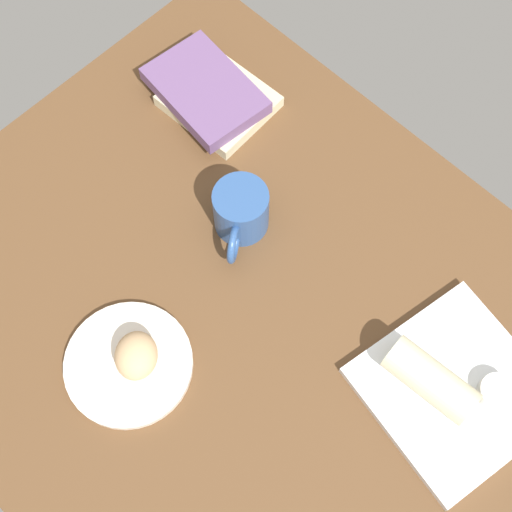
{
  "coord_description": "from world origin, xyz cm",
  "views": [
    {
      "loc": [
        -27.63,
        25.22,
        113.69
      ],
      "look_at": [
        4.68,
        -7.71,
        7.0
      ],
      "focal_mm": 51.1,
      "sensor_mm": 36.0,
      "label": 1
    }
  ],
  "objects_px": {
    "scone_pastry": "(136,356)",
    "square_plate": "(455,390)",
    "round_plate": "(129,364)",
    "breakfast_wrap": "(430,380)",
    "book_stack": "(211,95)",
    "sauce_cup": "(496,392)",
    "coffee_mug": "(241,212)"
  },
  "relations": [
    {
      "from": "scone_pastry",
      "to": "square_plate",
      "type": "bearing_deg",
      "value": -140.78
    },
    {
      "from": "round_plate",
      "to": "breakfast_wrap",
      "type": "bearing_deg",
      "value": -139.77
    },
    {
      "from": "breakfast_wrap",
      "to": "book_stack",
      "type": "bearing_deg",
      "value": 73.13
    },
    {
      "from": "round_plate",
      "to": "sauce_cup",
      "type": "xyz_separation_m",
      "value": [
        -0.43,
        -0.35,
        0.02
      ]
    },
    {
      "from": "square_plate",
      "to": "sauce_cup",
      "type": "distance_m",
      "value": 0.06
    },
    {
      "from": "breakfast_wrap",
      "to": "square_plate",
      "type": "bearing_deg",
      "value": -58.13
    },
    {
      "from": "scone_pastry",
      "to": "square_plate",
      "type": "distance_m",
      "value": 0.48
    },
    {
      "from": "sauce_cup",
      "to": "coffee_mug",
      "type": "xyz_separation_m",
      "value": [
        0.47,
        0.06,
        0.02
      ]
    },
    {
      "from": "breakfast_wrap",
      "to": "sauce_cup",
      "type": "bearing_deg",
      "value": -58.13
    },
    {
      "from": "sauce_cup",
      "to": "breakfast_wrap",
      "type": "height_order",
      "value": "breakfast_wrap"
    },
    {
      "from": "scone_pastry",
      "to": "square_plate",
      "type": "xyz_separation_m",
      "value": [
        -0.37,
        -0.3,
        -0.03
      ]
    },
    {
      "from": "round_plate",
      "to": "scone_pastry",
      "type": "relative_size",
      "value": 2.63
    },
    {
      "from": "scone_pastry",
      "to": "coffee_mug",
      "type": "height_order",
      "value": "coffee_mug"
    },
    {
      "from": "square_plate",
      "to": "coffee_mug",
      "type": "xyz_separation_m",
      "value": [
        0.43,
        0.03,
        0.04
      ]
    },
    {
      "from": "square_plate",
      "to": "coffee_mug",
      "type": "height_order",
      "value": "coffee_mug"
    },
    {
      "from": "square_plate",
      "to": "coffee_mug",
      "type": "relative_size",
      "value": 1.97
    },
    {
      "from": "round_plate",
      "to": "sauce_cup",
      "type": "bearing_deg",
      "value": -140.5
    },
    {
      "from": "square_plate",
      "to": "breakfast_wrap",
      "type": "relative_size",
      "value": 1.77
    },
    {
      "from": "round_plate",
      "to": "square_plate",
      "type": "xyz_separation_m",
      "value": [
        -0.38,
        -0.32,
        0.0
      ]
    },
    {
      "from": "coffee_mug",
      "to": "round_plate",
      "type": "bearing_deg",
      "value": 99.27
    },
    {
      "from": "round_plate",
      "to": "sauce_cup",
      "type": "distance_m",
      "value": 0.55
    },
    {
      "from": "round_plate",
      "to": "book_stack",
      "type": "xyz_separation_m",
      "value": [
        0.25,
        -0.43,
        0.02
      ]
    },
    {
      "from": "round_plate",
      "to": "coffee_mug",
      "type": "distance_m",
      "value": 0.3
    },
    {
      "from": "scone_pastry",
      "to": "round_plate",
      "type": "bearing_deg",
      "value": 58.61
    },
    {
      "from": "sauce_cup",
      "to": "breakfast_wrap",
      "type": "bearing_deg",
      "value": 36.21
    },
    {
      "from": "square_plate",
      "to": "book_stack",
      "type": "height_order",
      "value": "book_stack"
    },
    {
      "from": "sauce_cup",
      "to": "breakfast_wrap",
      "type": "xyz_separation_m",
      "value": [
        0.08,
        0.06,
        0.02
      ]
    },
    {
      "from": "book_stack",
      "to": "sauce_cup",
      "type": "bearing_deg",
      "value": 173.81
    },
    {
      "from": "scone_pastry",
      "to": "breakfast_wrap",
      "type": "bearing_deg",
      "value": -140.47
    },
    {
      "from": "scone_pastry",
      "to": "sauce_cup",
      "type": "height_order",
      "value": "scone_pastry"
    },
    {
      "from": "square_plate",
      "to": "sauce_cup",
      "type": "bearing_deg",
      "value": -143.79
    },
    {
      "from": "sauce_cup",
      "to": "coffee_mug",
      "type": "distance_m",
      "value": 0.48
    }
  ]
}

